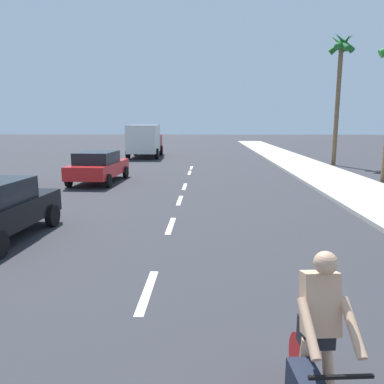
{
  "coord_description": "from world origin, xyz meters",
  "views": [
    {
      "loc": [
        1.05,
        1.93,
        2.98
      ],
      "look_at": [
        0.65,
        12.04,
        1.1
      ],
      "focal_mm": 34.87,
      "sensor_mm": 36.0,
      "label": 1
    }
  ],
  "objects": [
    {
      "name": "sidewalk_strip",
      "position": [
        7.71,
        22.0,
        0.07
      ],
      "size": [
        3.6,
        80.0,
        0.14
      ],
      "primitive_type": "cube",
      "color": "#B2ADA3",
      "rests_on": "ground"
    },
    {
      "name": "lane_stripe_3",
      "position": [
        0.0,
        12.5,
        0.0
      ],
      "size": [
        0.16,
        1.8,
        0.01
      ],
      "primitive_type": "cube",
      "color": "white",
      "rests_on": "ground"
    },
    {
      "name": "lane_stripe_2",
      "position": [
        0.0,
        8.15,
        0.0
      ],
      "size": [
        0.16,
        1.8,
        0.01
      ],
      "primitive_type": "cube",
      "color": "white",
      "rests_on": "ground"
    },
    {
      "name": "lane_stripe_7",
      "position": [
        0.0,
        26.91,
        0.0
      ],
      "size": [
        0.16,
        1.8,
        0.01
      ],
      "primitive_type": "cube",
      "color": "white",
      "rests_on": "ground"
    },
    {
      "name": "lane_stripe_6",
      "position": [
        0.0,
        24.37,
        0.0
      ],
      "size": [
        0.16,
        1.8,
        0.01
      ],
      "primitive_type": "cube",
      "color": "white",
      "rests_on": "ground"
    },
    {
      "name": "lane_stripe_4",
      "position": [
        0.0,
        16.14,
        0.0
      ],
      "size": [
        0.16,
        1.8,
        0.01
      ],
      "primitive_type": "cube",
      "color": "white",
      "rests_on": "ground"
    },
    {
      "name": "ground_plane",
      "position": [
        0.0,
        20.0,
        0.0
      ],
      "size": [
        160.0,
        160.0,
        0.0
      ],
      "primitive_type": "plane",
      "color": "#2D2D33"
    },
    {
      "name": "palm_tree_distant",
      "position": [
        10.11,
        28.93,
        7.04
      ],
      "size": [
        1.76,
        1.92,
        9.07
      ],
      "color": "brown",
      "rests_on": "ground"
    },
    {
      "name": "cyclist",
      "position": [
        2.11,
        5.18,
        0.83
      ],
      "size": [
        0.65,
        1.71,
        1.82
      ],
      "rotation": [
        0.0,
        0.0,
        3.23
      ],
      "color": "black",
      "rests_on": "ground"
    },
    {
      "name": "delivery_truck",
      "position": [
        -4.39,
        34.6,
        1.5
      ],
      "size": [
        2.82,
        6.31,
        2.8
      ],
      "rotation": [
        0.0,
        0.0,
        0.03
      ],
      "color": "maroon",
      "rests_on": "ground"
    },
    {
      "name": "parked_car_red",
      "position": [
        -4.42,
        20.45,
        0.84
      ],
      "size": [
        2.26,
        4.65,
        1.57
      ],
      "rotation": [
        0.0,
        0.0,
        -0.04
      ],
      "color": "red",
      "rests_on": "ground"
    },
    {
      "name": "lane_stripe_5",
      "position": [
        0.0,
        19.33,
        0.0
      ],
      "size": [
        0.16,
        1.8,
        0.01
      ],
      "primitive_type": "cube",
      "color": "white",
      "rests_on": "ground"
    }
  ]
}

